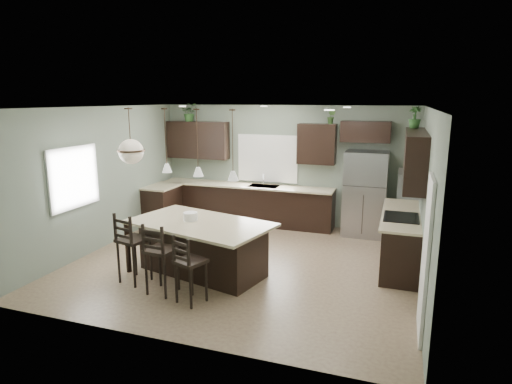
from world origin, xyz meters
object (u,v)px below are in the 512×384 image
at_px(bar_stool_center, 162,258).
at_px(plant_back_left, 190,112).
at_px(refrigerator, 365,194).
at_px(bar_stool_right, 191,269).
at_px(serving_dish, 190,216).
at_px(kitchen_island, 200,248).
at_px(bar_stool_left, 134,247).

relative_size(bar_stool_center, plant_back_left, 2.62).
relative_size(refrigerator, bar_stool_right, 1.76).
distance_m(serving_dish, plant_back_left, 3.97).
bearing_deg(kitchen_island, plant_back_left, 133.15).
height_order(refrigerator, plant_back_left, plant_back_left).
bearing_deg(serving_dish, bar_stool_left, -135.72).
height_order(serving_dish, bar_stool_right, serving_dish).
bearing_deg(refrigerator, bar_stool_left, -131.37).
bearing_deg(bar_stool_center, serving_dish, 92.20).
distance_m(refrigerator, bar_stool_left, 5.03).
bearing_deg(plant_back_left, serving_dish, -63.21).
bearing_deg(plant_back_left, bar_stool_center, -68.95).
xyz_separation_m(kitchen_island, bar_stool_center, (-0.24, -0.84, 0.11)).
xyz_separation_m(kitchen_island, bar_stool_right, (0.33, -0.99, 0.06)).
xyz_separation_m(refrigerator, serving_dish, (-2.63, -3.09, 0.07)).
height_order(bar_stool_center, plant_back_left, plant_back_left).
bearing_deg(bar_stool_center, refrigerator, 61.33).
xyz_separation_m(refrigerator, kitchen_island, (-2.43, -3.14, -0.46)).
relative_size(bar_stool_left, plant_back_left, 2.72).
distance_m(kitchen_island, bar_stool_center, 0.88).
relative_size(kitchen_island, bar_stool_left, 2.01).
distance_m(bar_stool_left, plant_back_left, 4.50).
relative_size(kitchen_island, bar_stool_right, 2.26).
relative_size(bar_stool_center, bar_stool_right, 1.09).
relative_size(bar_stool_right, plant_back_left, 2.41).
xyz_separation_m(serving_dish, bar_stool_center, (-0.05, -0.89, -0.43)).
bearing_deg(plant_back_left, bar_stool_left, -76.40).
bearing_deg(bar_stool_left, serving_dish, 57.74).
distance_m(refrigerator, serving_dish, 4.06).
height_order(bar_stool_left, bar_stool_center, bar_stool_left).
distance_m(refrigerator, bar_stool_center, 4.81).
bearing_deg(kitchen_island, bar_stool_right, -57.53).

